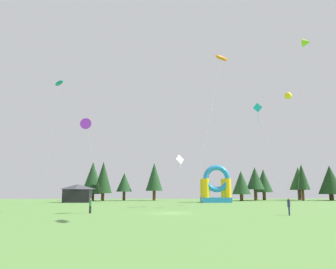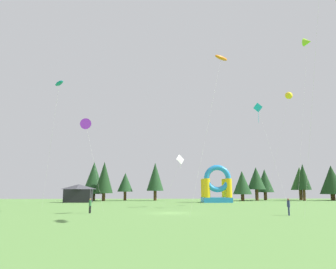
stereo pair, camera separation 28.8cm
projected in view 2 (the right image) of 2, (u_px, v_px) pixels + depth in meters
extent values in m
plane|color=#5B8C42|center=(171.00, 213.00, 37.53)|extent=(120.00, 120.00, 0.00)
pyramid|color=#19B7CC|center=(258.00, 108.00, 50.38)|extent=(1.10, 0.94, 1.05)
cylinder|color=#19B7CC|center=(258.00, 115.00, 50.12)|extent=(0.04, 0.04, 2.32)
cylinder|color=silver|center=(272.00, 154.00, 45.82)|extent=(1.22, 6.66, 15.03)
pyramid|color=white|center=(181.00, 160.00, 50.45)|extent=(1.20, 1.08, 1.15)
cylinder|color=white|center=(181.00, 164.00, 50.39)|extent=(0.04, 0.04, 1.37)
cylinder|color=silver|center=(172.00, 183.00, 50.02)|extent=(2.67, 0.35, 7.20)
ellipsoid|color=#0C7F7A|center=(59.00, 83.00, 43.24)|extent=(2.01, 2.48, 0.79)
cylinder|color=silver|center=(50.00, 147.00, 44.04)|extent=(2.76, 4.56, 16.50)
ellipsoid|color=orange|center=(221.00, 58.00, 39.59)|extent=(2.27, 2.15, 0.76)
cylinder|color=silver|center=(207.00, 129.00, 36.04)|extent=(4.47, 3.93, 18.36)
cylinder|color=silver|center=(313.00, 91.00, 30.74)|extent=(1.54, 3.77, 23.61)
cone|color=#8CD826|center=(307.00, 42.00, 54.16)|extent=(1.97, 1.97, 1.55)
cylinder|color=silver|center=(303.00, 117.00, 49.06)|extent=(5.94, 5.58, 26.75)
cone|color=yellow|center=(289.00, 94.00, 57.00)|extent=(1.54, 1.50, 1.36)
cylinder|color=silver|center=(278.00, 149.00, 55.87)|extent=(4.70, 1.14, 19.01)
cone|color=purple|center=(86.00, 125.00, 42.60)|extent=(1.49, 1.41, 1.49)
cylinder|color=silver|center=(95.00, 167.00, 41.80)|extent=(2.55, 0.12, 10.96)
cylinder|color=navy|center=(289.00, 211.00, 34.03)|extent=(0.14, 0.14, 0.85)
cylinder|color=navy|center=(289.00, 211.00, 34.19)|extent=(0.14, 0.14, 0.85)
cylinder|color=navy|center=(288.00, 204.00, 34.24)|extent=(0.33, 0.33, 0.67)
sphere|color=brown|center=(288.00, 200.00, 34.31)|extent=(0.23, 0.23, 0.23)
cylinder|color=black|center=(91.00, 210.00, 37.29)|extent=(0.15, 0.15, 0.81)
cylinder|color=black|center=(89.00, 210.00, 37.34)|extent=(0.15, 0.15, 0.81)
cylinder|color=#33723F|center=(90.00, 203.00, 37.44)|extent=(0.37, 0.37, 0.64)
sphere|color=#9E704C|center=(90.00, 199.00, 37.51)|extent=(0.22, 0.22, 0.22)
cube|color=#268CD8|center=(216.00, 200.00, 69.09)|extent=(5.93, 4.91, 1.03)
cylinder|color=yellow|center=(207.00, 188.00, 67.65)|extent=(1.37, 1.37, 3.91)
cylinder|color=yellow|center=(229.00, 188.00, 67.86)|extent=(1.37, 1.37, 3.91)
cylinder|color=yellow|center=(204.00, 188.00, 71.13)|extent=(1.37, 1.37, 3.91)
cylinder|color=yellow|center=(225.00, 188.00, 71.34)|extent=(1.37, 1.37, 3.91)
torus|color=#268CD8|center=(217.00, 178.00, 68.08)|extent=(5.66, 1.10, 5.66)
cube|color=black|center=(78.00, 196.00, 68.84)|extent=(5.50, 3.38, 2.75)
pyramid|color=#3F3F47|center=(79.00, 187.00, 69.15)|extent=(5.50, 3.38, 1.03)
cylinder|color=#4C331E|center=(93.00, 197.00, 80.35)|extent=(0.96, 0.96, 1.63)
cone|color=#1E4221|center=(94.00, 178.00, 81.13)|extent=(5.33, 5.33, 7.84)
cylinder|color=#4C331E|center=(104.00, 197.00, 77.65)|extent=(0.77, 0.77, 1.82)
cone|color=#193819|center=(104.00, 177.00, 78.42)|extent=(4.29, 4.29, 7.47)
cylinder|color=#4C331E|center=(125.00, 196.00, 81.33)|extent=(0.70, 0.70, 2.16)
cone|color=#1E4221|center=(125.00, 182.00, 81.89)|extent=(3.88, 3.88, 4.64)
cylinder|color=#4C331E|center=(155.00, 196.00, 80.50)|extent=(0.75, 0.75, 2.37)
cone|color=#1E4221|center=(155.00, 177.00, 81.27)|extent=(4.18, 4.18, 6.89)
cylinder|color=#4C331E|center=(243.00, 198.00, 78.28)|extent=(0.81, 0.81, 1.56)
cone|color=#1E4221|center=(242.00, 182.00, 78.87)|extent=(4.47, 4.47, 5.56)
cylinder|color=#4C331E|center=(257.00, 195.00, 79.91)|extent=(0.79, 0.79, 2.70)
cone|color=#1E4221|center=(256.00, 178.00, 80.58)|extent=(4.40, 4.40, 5.43)
cylinder|color=#4C331E|center=(265.00, 196.00, 84.02)|extent=(0.81, 0.81, 2.00)
cone|color=#1E4221|center=(265.00, 181.00, 84.68)|extent=(4.50, 4.50, 5.89)
cylinder|color=#4C331E|center=(304.00, 195.00, 79.25)|extent=(0.65, 0.65, 2.63)
cone|color=#193819|center=(303.00, 177.00, 79.99)|extent=(3.61, 3.61, 6.26)
cylinder|color=#4C331E|center=(301.00, 195.00, 84.54)|extent=(0.86, 0.86, 2.58)
cone|color=#234C1E|center=(300.00, 178.00, 85.24)|extent=(4.78, 4.78, 5.88)
cylinder|color=#4C331E|center=(333.00, 197.00, 81.62)|extent=(1.08, 1.08, 1.55)
cone|color=#193819|center=(332.00, 180.00, 82.34)|extent=(5.98, 5.98, 7.16)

